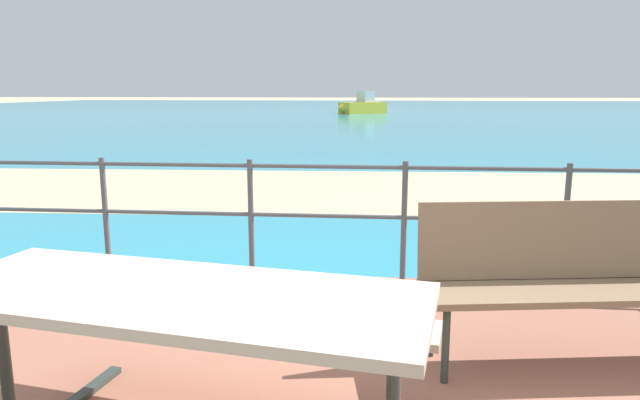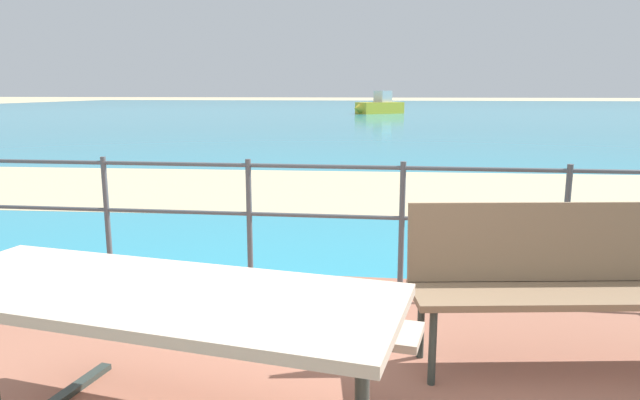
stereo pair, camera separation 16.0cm
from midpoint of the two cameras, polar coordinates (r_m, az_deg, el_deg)
name	(u,v)px [view 1 (the left image)]	position (r m, az deg, el deg)	size (l,w,h in m)	color
sea_water	(371,112)	(41.81, 5.00, 8.81)	(90.00, 90.00, 0.01)	teal
beach_strip	(351,190)	(8.90, 2.62, 1.05)	(54.00, 3.98, 0.01)	tan
picnic_table	(177,340)	(2.19, -16.19, -13.35)	(2.01, 1.69, 0.78)	tan
park_bench	(581,268)	(3.39, 23.41, -6.31)	(1.79, 0.67, 0.87)	#7A6047
railing_fence	(327,206)	(4.35, -0.40, -0.62)	(5.94, 0.04, 0.95)	#4C5156
boat_near	(362,106)	(38.21, 4.10, 9.37)	(3.43, 2.92, 1.48)	yellow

